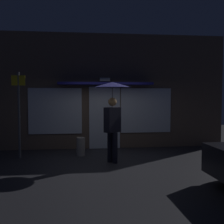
% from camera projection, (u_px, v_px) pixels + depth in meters
% --- Properties ---
extents(ground_plane, '(18.00, 18.00, 0.00)m').
position_uv_depth(ground_plane, '(112.00, 163.00, 7.91)').
color(ground_plane, '#26262B').
extents(building_facade, '(8.83, 1.00, 4.07)m').
position_uv_depth(building_facade, '(104.00, 92.00, 10.10)').
color(building_facade, brown).
rests_on(building_facade, ground).
extents(person_with_umbrella, '(1.04, 1.04, 2.27)m').
position_uv_depth(person_with_umbrella, '(112.00, 104.00, 7.86)').
color(person_with_umbrella, black).
rests_on(person_with_umbrella, ground).
extents(street_sign_post, '(0.40, 0.07, 2.59)m').
position_uv_depth(street_sign_post, '(19.00, 110.00, 8.42)').
color(street_sign_post, '#595B60').
rests_on(street_sign_post, ground).
extents(sidewalk_bollard, '(0.26, 0.26, 0.58)m').
position_uv_depth(sidewalk_bollard, '(81.00, 147.00, 8.83)').
color(sidewalk_bollard, '#B2A899').
rests_on(sidewalk_bollard, ground).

